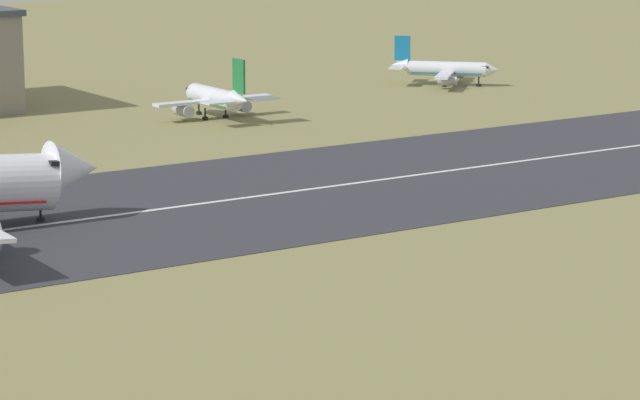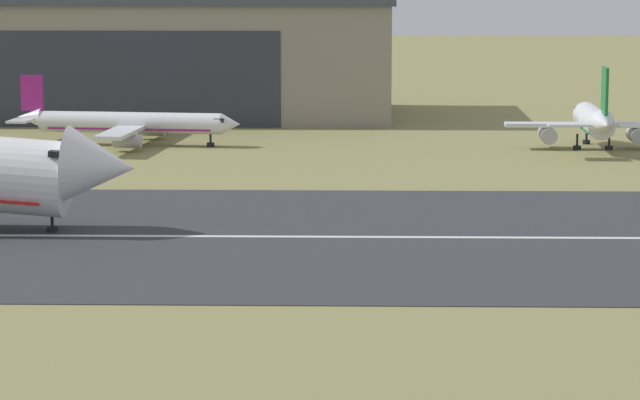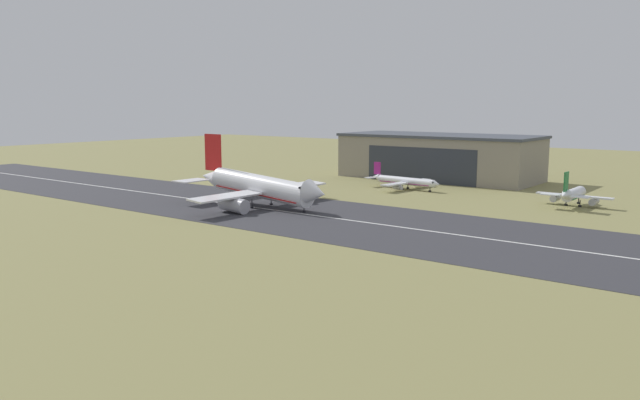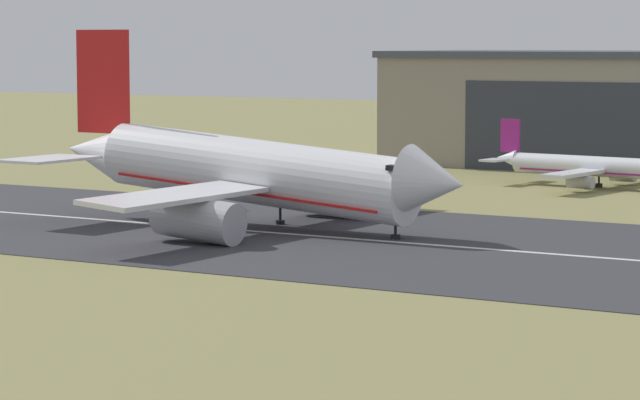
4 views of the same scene
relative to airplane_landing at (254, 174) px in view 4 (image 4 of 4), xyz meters
The scene contains 2 objects.
airplane_landing is the anchor object (origin of this frame).
airplane_parked_east 52.39m from the airplane_landing, 75.99° to the left, with size 25.08×22.10×7.54m.
Camera 4 is at (28.92, 10.92, 16.61)m, focal length 85.00 mm.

